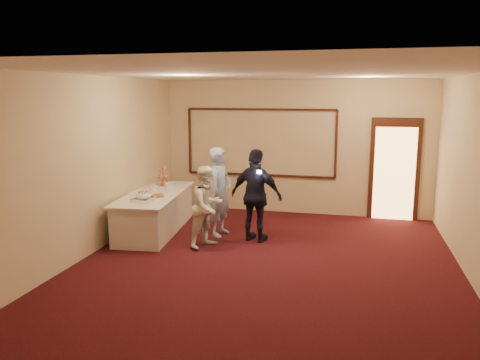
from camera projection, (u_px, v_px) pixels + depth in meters
The scene contains 14 objects.
floor at pixel (266, 265), 7.45m from camera, with size 7.00×7.00×0.00m, color black.
room_walls at pixel (267, 139), 7.08m from camera, with size 6.04×7.04×3.02m.
wall_molding at pixel (260, 143), 10.66m from camera, with size 3.45×0.04×1.55m.
doorway at pixel (394, 170), 10.05m from camera, with size 1.05×0.07×2.20m.
buffet_table at pixel (155, 212), 9.28m from camera, with size 1.27×2.69×0.77m.
pavlova_tray at pixel (143, 197), 8.50m from camera, with size 0.35×0.48×0.17m.
cupcake_stand at pixel (163, 178), 9.97m from camera, with size 0.30×0.30×0.44m.
plate_stack_a at pixel (154, 189), 9.21m from camera, with size 0.17×0.17×0.14m.
plate_stack_b at pixel (170, 187), 9.40m from camera, with size 0.19×0.19×0.16m.
tart at pixel (158, 196), 8.79m from camera, with size 0.27×0.27×0.05m.
man at pixel (220, 192), 8.92m from camera, with size 0.62×0.41×1.70m, color #95B7E5.
woman at pixel (207, 207), 8.26m from camera, with size 0.71×0.55×1.45m, color white.
guest at pixel (256, 196), 8.54m from camera, with size 1.01×0.42×1.72m, color black.
camera_flash at pixel (259, 172), 8.24m from camera, with size 0.07×0.04×0.05m, color white.
Camera 1 is at (1.28, -6.97, 2.69)m, focal length 35.00 mm.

